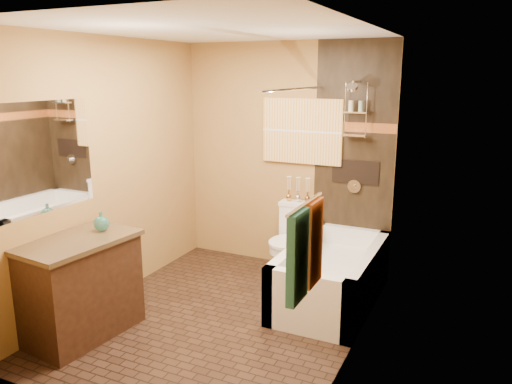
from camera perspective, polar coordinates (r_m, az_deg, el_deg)
The scene contains 23 objects.
floor at distance 4.68m, azimuth -3.98°, elevation -14.11°, with size 3.00×3.00×0.00m, color black.
wall_left at distance 4.94m, azimuth -16.45°, elevation 2.25°, with size 0.02×3.00×2.50m, color olive.
wall_right at distance 3.82m, azimuth 11.63°, elevation -0.68°, with size 0.02×3.00×2.50m, color olive.
wall_back at distance 5.58m, azimuth 3.38°, elevation 4.01°, with size 2.40×0.02×2.50m, color olive.
wall_front at distance 3.08m, azimuth -18.16°, elevation -4.49°, with size 2.40×0.02×2.50m, color olive.
ceiling at distance 4.16m, azimuth -4.56°, elevation 18.05°, with size 3.00×3.00×0.00m, color silver.
alcove_tile_back at distance 5.33m, azimuth 11.08°, elevation 3.34°, with size 0.85×0.01×2.50m, color black.
alcove_tile_right at distance 4.53m, azimuth 13.79°, elevation 1.44°, with size 0.01×1.50×2.50m, color black.
mosaic_band_back at distance 5.27m, azimuth 11.24°, elevation 7.28°, with size 0.85×0.01×0.10m, color maroon.
mosaic_band_right at distance 4.48m, azimuth 13.93°, elevation 6.09°, with size 0.01×1.50×0.10m, color maroon.
alcove_niche at distance 5.34m, azimuth 11.28°, elevation 2.25°, with size 0.50×0.01×0.25m, color black.
shower_fixtures at distance 5.16m, azimuth 11.25°, elevation 7.67°, with size 0.24×0.33×1.16m.
curtain_rod at distance 4.66m, azimuth 4.62°, elevation 11.65°, with size 0.03×0.03×1.55m, color silver.
towel_bar at distance 2.80m, azimuth 5.62°, elevation -1.36°, with size 0.02×0.02×0.55m, color silver.
towel_teal at distance 2.77m, azimuth 4.76°, elevation -7.43°, with size 0.05×0.22×0.52m, color #1B565D.
towel_rust at distance 3.00m, azimuth 6.53°, elevation -5.80°, with size 0.05×0.22×0.52m, color brown.
sunset_painting at distance 5.44m, azimuth 5.29°, elevation 6.93°, with size 0.90×0.04×0.70m, color gold.
vanity_mirror at distance 4.37m, azimuth -23.04°, elevation 3.65°, with size 0.01×1.00×0.90m, color white.
bathtub at distance 4.93m, azimuth 8.64°, elevation -9.91°, with size 0.80×1.50×0.55m.
toilet at distance 5.46m, azimuth 4.08°, elevation -5.49°, with size 0.40×0.59×0.78m.
vanity at distance 4.48m, azimuth -19.48°, elevation -10.18°, with size 0.68×1.01×0.85m.
teal_bottle at distance 4.45m, azimuth -17.26°, elevation -3.24°, with size 0.13×0.13×0.21m, color #267367, non-canonical shape.
bud_vases at distance 5.47m, azimuth 4.84°, elevation 0.37°, with size 0.28×0.06×0.27m.
Camera 1 is at (2.06, -3.60, 2.16)m, focal length 35.00 mm.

